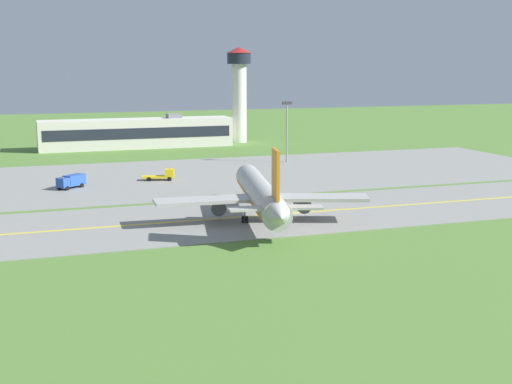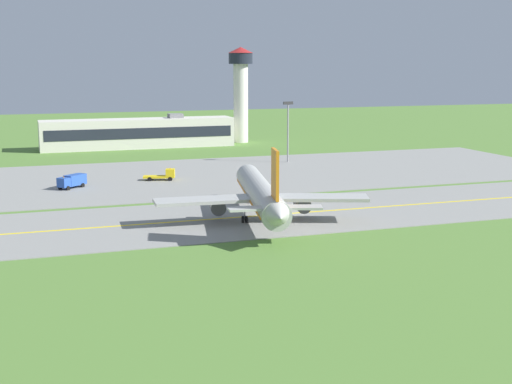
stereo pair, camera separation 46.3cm
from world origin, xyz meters
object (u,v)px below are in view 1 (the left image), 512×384
Objects in this scene: airplane_lead at (261,194)px; control_tower at (239,86)px; service_truck_fuel at (163,175)px; service_truck_baggage at (71,181)px; apron_light_mast at (287,124)px.

airplane_lead is 1.38× the size of control_tower.
airplane_lead is at bearing -81.03° from service_truck_fuel.
service_truck_fuel is at bearing -119.96° from control_tower.
service_truck_baggage is (-25.12, 37.95, -2.60)m from airplane_lead.
airplane_lead is 109.45m from control_tower.
service_truck_baggage is 56.60m from apron_light_mast.
service_truck_fuel is at bearing -153.48° from apron_light_mast.
service_truck_baggage is 0.20× the size of control_tower.
control_tower is at bearing 86.68° from apron_light_mast.
service_truck_baggage is at bearing -169.33° from service_truck_fuel.
control_tower is (29.81, 104.51, 12.98)m from airplane_lead.
control_tower reaches higher than service_truck_baggage.
apron_light_mast reaches higher than airplane_lead.
apron_light_mast is (27.13, 58.25, 5.19)m from airplane_lead.
control_tower is at bearing 50.47° from service_truck_baggage.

